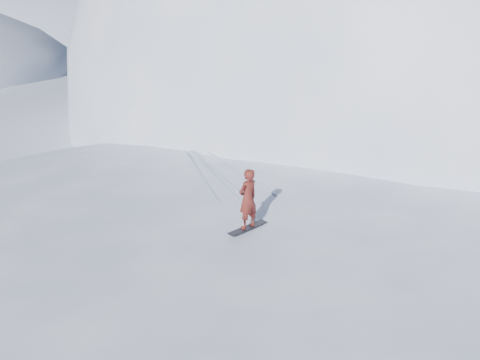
{
  "coord_description": "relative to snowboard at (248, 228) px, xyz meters",
  "views": [
    {
      "loc": [
        -2.67,
        -12.09,
        8.29
      ],
      "look_at": [
        0.16,
        0.59,
        3.5
      ],
      "focal_mm": 35.0,
      "sensor_mm": 36.0,
      "label": 1
    }
  ],
  "objects": [
    {
      "name": "snowboard",
      "position": [
        0.0,
        0.0,
        0.0
      ],
      "size": [
        1.29,
        0.89,
        0.02
      ],
      "primitive_type": "cube",
      "rotation": [
        0.0,
        0.0,
        0.52
      ],
      "color": "black",
      "rests_on": "near_ridge"
    },
    {
      "name": "summit_peak",
      "position": [
        21.84,
        26.41,
        -2.41
      ],
      "size": [
        60.0,
        56.0,
        56.0
      ],
      "primitive_type": "ellipsoid",
      "color": "white",
      "rests_on": "ground"
    },
    {
      "name": "wind_bumps",
      "position": [
        -0.72,
        2.53,
        -2.41
      ],
      "size": [
        16.0,
        14.4,
        1.0
      ],
      "color": "white",
      "rests_on": "ground"
    },
    {
      "name": "board_tracks",
      "position": [
        -0.05,
        5.03,
        0.01
      ],
      "size": [
        2.51,
        5.99,
        0.04
      ],
      "color": "silver",
      "rests_on": "ground"
    },
    {
      "name": "ground",
      "position": [
        -0.16,
        0.41,
        -2.41
      ],
      "size": [
        400.0,
        400.0,
        0.0
      ],
      "primitive_type": "plane",
      "color": "white",
      "rests_on": "ground"
    },
    {
      "name": "snowboarder",
      "position": [
        0.0,
        0.0,
        0.89
      ],
      "size": [
        0.76,
        0.68,
        1.75
      ],
      "primitive_type": "imported",
      "rotation": [
        0.0,
        0.0,
        3.66
      ],
      "color": "maroon",
      "rests_on": "snowboard"
    },
    {
      "name": "near_ridge",
      "position": [
        0.84,
        3.41,
        -2.41
      ],
      "size": [
        36.0,
        28.0,
        4.8
      ],
      "primitive_type": "ellipsoid",
      "color": "white",
      "rests_on": "ground"
    },
    {
      "name": "peak_shoulder",
      "position": [
        9.84,
        20.41,
        -2.41
      ],
      "size": [
        28.0,
        24.0,
        18.0
      ],
      "primitive_type": "ellipsoid",
      "color": "white",
      "rests_on": "ground"
    }
  ]
}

